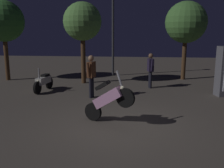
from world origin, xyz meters
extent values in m
plane|color=#4C443D|center=(0.00, 0.00, 0.00)|extent=(40.00, 40.00, 0.00)
cylinder|color=black|center=(-0.83, 0.38, 0.28)|extent=(0.55, 0.32, 0.56)
cylinder|color=black|center=(0.18, -0.06, 0.86)|extent=(0.55, 0.32, 0.56)
cube|color=#C68CB7|center=(-0.33, 0.16, 0.80)|extent=(1.00, 0.66, 0.76)
cube|color=black|center=(-0.51, 0.24, 1.15)|extent=(0.49, 0.39, 0.32)
cylinder|color=gray|center=(-0.01, 0.02, 1.41)|extent=(0.21, 0.14, 0.44)
sphere|color=#F2EABF|center=(0.09, -0.02, 1.14)|extent=(0.12, 0.12, 0.12)
cylinder|color=black|center=(-3.68, 4.54, 0.28)|extent=(0.18, 0.57, 0.56)
cylinder|color=black|center=(-3.84, 3.45, 0.28)|extent=(0.18, 0.57, 0.56)
cube|color=beige|center=(-3.76, 4.00, 0.51)|extent=(0.43, 0.98, 0.30)
cube|color=black|center=(-3.73, 4.20, 0.71)|extent=(0.30, 0.47, 0.10)
cylinder|color=gray|center=(-3.81, 3.65, 0.89)|extent=(0.07, 0.07, 0.45)
sphere|color=#F2EABF|center=(-3.82, 3.55, 0.56)|extent=(0.12, 0.12, 0.12)
cylinder|color=black|center=(-1.35, 3.18, 0.43)|extent=(0.12, 0.12, 0.85)
cylinder|color=black|center=(-1.40, 3.03, 0.43)|extent=(0.12, 0.12, 0.85)
cube|color=#59331E|center=(-1.37, 3.10, 1.17)|extent=(0.34, 0.42, 0.63)
sphere|color=#9E7251|center=(-1.37, 3.10, 1.63)|extent=(0.24, 0.24, 0.24)
cylinder|color=#59331E|center=(-1.30, 3.33, 1.20)|extent=(0.15, 0.21, 0.58)
cylinder|color=#59331E|center=(-1.45, 2.88, 1.20)|extent=(0.15, 0.21, 0.58)
cylinder|color=black|center=(1.14, 5.11, 0.41)|extent=(0.12, 0.12, 0.81)
cylinder|color=black|center=(1.10, 5.27, 0.41)|extent=(0.12, 0.12, 0.81)
cube|color=#261E38|center=(1.12, 5.19, 1.11)|extent=(0.32, 0.41, 0.60)
sphere|color=brown|center=(1.12, 5.19, 1.56)|extent=(0.22, 0.22, 0.22)
cylinder|color=#261E38|center=(1.17, 4.96, 1.14)|extent=(0.13, 0.20, 0.55)
cylinder|color=#261E38|center=(1.06, 5.42, 1.14)|extent=(0.13, 0.20, 0.55)
cylinder|color=#38383D|center=(-1.01, 8.51, 2.45)|extent=(0.14, 0.14, 4.89)
cylinder|color=#4C331E|center=(-2.33, 6.04, 1.25)|extent=(0.24, 0.24, 2.50)
sphere|color=#568C42|center=(-2.33, 6.04, 3.18)|extent=(1.95, 1.95, 1.95)
cylinder|color=#4C331E|center=(-6.74, 6.44, 1.23)|extent=(0.24, 0.24, 2.45)
sphere|color=#336B2D|center=(-6.74, 6.44, 3.23)|extent=(2.22, 2.22, 2.22)
cylinder|color=#4C331E|center=(3.09, 7.66, 1.19)|extent=(0.24, 0.24, 2.38)
sphere|color=#477A38|center=(3.09, 7.66, 3.17)|extent=(2.27, 2.27, 2.27)
camera|label=1|loc=(0.51, -7.06, 2.73)|focal=41.06mm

